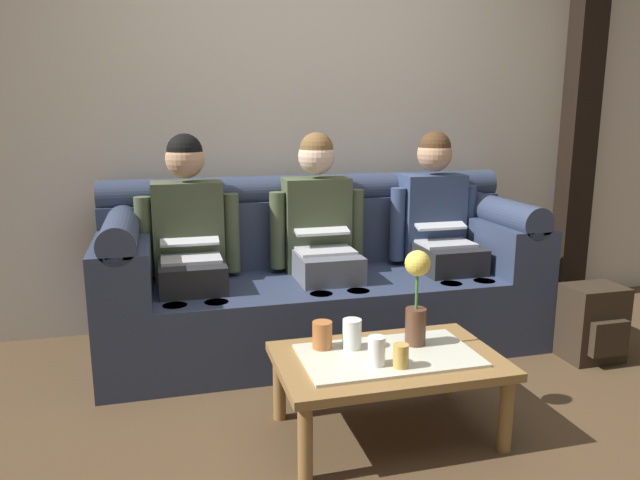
{
  "coord_description": "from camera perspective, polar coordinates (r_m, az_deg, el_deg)",
  "views": [
    {
      "loc": [
        -0.87,
        -2.09,
        1.34
      ],
      "look_at": [
        -0.08,
        0.87,
        0.68
      ],
      "focal_mm": 33.85,
      "sensor_mm": 36.0,
      "label": 1
    }
  ],
  "objects": [
    {
      "name": "person_middle",
      "position": [
        3.43,
        0.07,
        0.69
      ],
      "size": [
        0.56,
        0.67,
        1.22
      ],
      "color": "#595B66",
      "rests_on": "ground_plane"
    },
    {
      "name": "ground_plane",
      "position": [
        2.63,
        7.01,
        -18.63
      ],
      "size": [
        14.0,
        14.0,
        0.0
      ],
      "primitive_type": "plane",
      "color": "#4C3823"
    },
    {
      "name": "couch",
      "position": [
        3.51,
        0.05,
        -3.96
      ],
      "size": [
        2.43,
        0.88,
        0.96
      ],
      "color": "#2D3851",
      "rests_on": "ground_plane"
    },
    {
      "name": "flower_vase",
      "position": [
        2.58,
        9.12,
        -5.14
      ],
      "size": [
        0.11,
        0.11,
        0.41
      ],
      "color": "brown",
      "rests_on": "coffee_table"
    },
    {
      "name": "timber_pillar",
      "position": [
        4.64,
        23.41,
        12.53
      ],
      "size": [
        0.2,
        0.2,
        2.9
      ],
      "primitive_type": "cube",
      "color": "black",
      "rests_on": "ground_plane"
    },
    {
      "name": "backpack_right",
      "position": [
        3.63,
        24.41,
        -7.2
      ],
      "size": [
        0.3,
        0.28,
        0.41
      ],
      "color": "#2D2319",
      "rests_on": "ground_plane"
    },
    {
      "name": "cup_near_left",
      "position": [
        2.56,
        3.04,
        -8.85
      ],
      "size": [
        0.08,
        0.08,
        0.13
      ],
      "primitive_type": "cylinder",
      "color": "white",
      "rests_on": "coffee_table"
    },
    {
      "name": "cup_far_center",
      "position": [
        2.41,
        5.41,
        -10.44
      ],
      "size": [
        0.07,
        0.07,
        0.12
      ],
      "primitive_type": "cylinder",
      "color": "white",
      "rests_on": "coffee_table"
    },
    {
      "name": "coffee_table",
      "position": [
        2.56,
        6.43,
        -11.73
      ],
      "size": [
        0.92,
        0.59,
        0.36
      ],
      "color": "olive",
      "rests_on": "ground_plane"
    },
    {
      "name": "back_wall_patterned",
      "position": [
        3.89,
        -2.02,
        13.75
      ],
      "size": [
        6.0,
        0.12,
        2.9
      ],
      "primitive_type": "cube",
      "color": "beige",
      "rests_on": "ground_plane"
    },
    {
      "name": "person_right",
      "position": [
        3.69,
        11.15,
        1.26
      ],
      "size": [
        0.56,
        0.67,
        1.22
      ],
      "color": "#232326",
      "rests_on": "ground_plane"
    },
    {
      "name": "cup_far_left",
      "position": [
        2.56,
        0.22,
        -8.97
      ],
      "size": [
        0.08,
        0.08,
        0.12
      ],
      "primitive_type": "cylinder",
      "color": "#B26633",
      "rests_on": "coffee_table"
    },
    {
      "name": "cup_near_right",
      "position": [
        2.41,
        7.71,
        -10.79
      ],
      "size": [
        0.06,
        0.06,
        0.09
      ],
      "primitive_type": "cylinder",
      "color": "gold",
      "rests_on": "coffee_table"
    },
    {
      "name": "person_left",
      "position": [
        3.32,
        -12.24,
        0.03
      ],
      "size": [
        0.56,
        0.67,
        1.22
      ],
      "color": "#232326",
      "rests_on": "ground_plane"
    }
  ]
}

